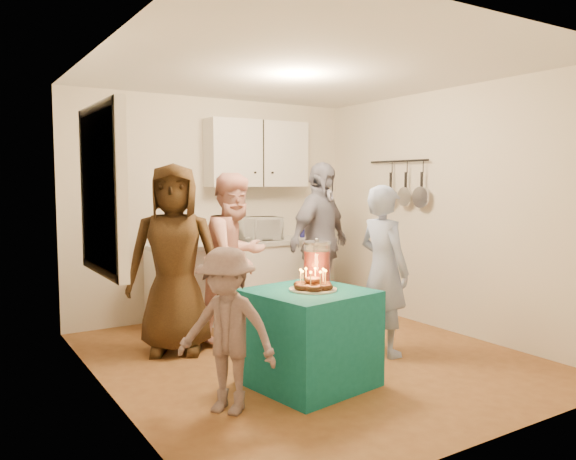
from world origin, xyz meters
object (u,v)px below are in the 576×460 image
punch_jar (317,264)px  man_birthday (384,270)px  child_near_left (227,330)px  woman_back_left (174,259)px  woman_back_right (320,243)px  microwave (259,228)px  counter (242,281)px  party_table (309,337)px  woman_back_center (236,257)px

punch_jar → man_birthday: 0.86m
punch_jar → child_near_left: size_ratio=0.29×
woman_back_left → woman_back_right: 1.80m
man_birthday → woman_back_left: woman_back_left is taller
punch_jar → microwave: bearing=73.3°
counter → party_table: size_ratio=2.59×
party_table → child_near_left: 0.83m
counter → woman_back_center: (-0.49, -0.82, 0.42)m
microwave → counter: bearing=-171.1°
woman_back_left → woman_back_right: bearing=31.7°
party_table → woman_back_left: 1.58m
microwave → punch_jar: size_ratio=1.46×
punch_jar → woman_back_left: woman_back_left is taller
counter → woman_back_left: woman_back_left is taller
microwave → woman_back_right: (0.36, -0.75, -0.13)m
punch_jar → woman_back_left: bearing=123.4°
microwave → man_birthday: man_birthday is taller
party_table → woman_back_left: size_ratio=0.48×
woman_back_center → child_near_left: (-0.88, -1.60, -0.27)m
man_birthday → woman_back_right: 1.26m
woman_back_left → party_table: bearing=-40.2°
punch_jar → counter: bearing=79.5°
woman_back_center → child_near_left: size_ratio=1.46×
counter → child_near_left: child_near_left is taller
microwave → punch_jar: bearing=-97.8°
man_birthday → woman_back_center: size_ratio=0.93×
punch_jar → woman_back_center: size_ratio=0.20×
microwave → woman_back_right: woman_back_right is taller
child_near_left → man_birthday: bearing=67.0°
party_table → woman_back_right: bearing=52.0°
punch_jar → man_birthday: (0.84, 0.11, -0.14)m
woman_back_left → microwave: bearing=59.1°
woman_back_right → party_table: bearing=-150.5°
counter → woman_back_right: bearing=-51.0°
counter → woman_back_left: bearing=-142.5°
woman_back_left → child_near_left: woman_back_left is taller
party_table → man_birthday: size_ratio=0.54×
party_table → child_near_left: bearing=-169.7°
party_table → woman_back_right: size_ratio=0.46×
microwave → party_table: microwave is taller
party_table → woman_back_center: 1.54m
punch_jar → child_near_left: 1.10m
party_table → child_near_left: (-0.79, -0.14, 0.20)m
microwave → woman_back_right: size_ratio=0.27×
counter → child_near_left: (-1.38, -2.42, 0.15)m
man_birthday → woman_back_center: bearing=37.1°
microwave → man_birthday: (0.21, -1.99, -0.26)m
microwave → woman_back_left: (-1.42, -0.91, -0.16)m
party_table → microwave: bearing=69.9°
woman_back_right → child_near_left: (-1.99, -1.68, -0.33)m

